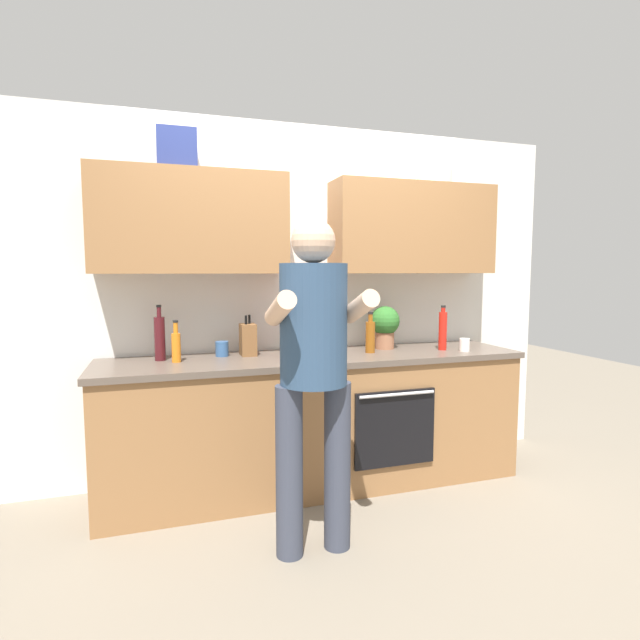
# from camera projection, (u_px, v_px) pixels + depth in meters

# --- Properties ---
(ground_plane) EXTENTS (12.00, 12.00, 0.00)m
(ground_plane) POSITION_uv_depth(u_px,v_px,m) (317.00, 484.00, 3.42)
(ground_plane) COLOR #756B5B
(back_wall_unit) EXTENTS (4.00, 0.38, 2.50)m
(back_wall_unit) POSITION_uv_depth(u_px,v_px,m) (305.00, 266.00, 3.52)
(back_wall_unit) COLOR silver
(back_wall_unit) RESTS_ON ground
(counter) EXTENTS (2.84, 0.67, 0.90)m
(counter) POSITION_uv_depth(u_px,v_px,m) (318.00, 421.00, 3.37)
(counter) COLOR olive
(counter) RESTS_ON ground
(person_standing) EXTENTS (0.49, 0.45, 1.72)m
(person_standing) POSITION_uv_depth(u_px,v_px,m) (314.00, 359.00, 2.50)
(person_standing) COLOR #383D4C
(person_standing) RESTS_ON ground
(bottle_wine) EXTENTS (0.07, 0.07, 0.35)m
(bottle_wine) POSITION_uv_depth(u_px,v_px,m) (160.00, 338.00, 3.13)
(bottle_wine) COLOR #471419
(bottle_wine) RESTS_ON counter
(bottle_soy) EXTENTS (0.06, 0.06, 0.26)m
(bottle_soy) POSITION_uv_depth(u_px,v_px,m) (320.00, 335.00, 3.55)
(bottle_soy) COLOR black
(bottle_soy) RESTS_ON counter
(bottle_syrup) EXTENTS (0.07, 0.07, 0.29)m
(bottle_syrup) POSITION_uv_depth(u_px,v_px,m) (370.00, 336.00, 3.43)
(bottle_syrup) COLOR #8C4C14
(bottle_syrup) RESTS_ON counter
(bottle_juice) EXTENTS (0.06, 0.06, 0.26)m
(bottle_juice) POSITION_uv_depth(u_px,v_px,m) (176.00, 346.00, 3.08)
(bottle_juice) COLOR orange
(bottle_juice) RESTS_ON counter
(bottle_hotsauce) EXTENTS (0.06, 0.06, 0.32)m
(bottle_hotsauce) POSITION_uv_depth(u_px,v_px,m) (443.00, 330.00, 3.56)
(bottle_hotsauce) COLOR red
(bottle_hotsauce) RESTS_ON counter
(cup_tea) EXTENTS (0.09, 0.09, 0.10)m
(cup_tea) POSITION_uv_depth(u_px,v_px,m) (222.00, 349.00, 3.30)
(cup_tea) COLOR #33598C
(cup_tea) RESTS_ON counter
(cup_stoneware) EXTENTS (0.07, 0.07, 0.09)m
(cup_stoneware) POSITION_uv_depth(u_px,v_px,m) (287.00, 346.00, 3.47)
(cup_stoneware) COLOR slate
(cup_stoneware) RESTS_ON counter
(cup_coffee) EXTENTS (0.07, 0.07, 0.09)m
(cup_coffee) POSITION_uv_depth(u_px,v_px,m) (465.00, 345.00, 3.50)
(cup_coffee) COLOR white
(cup_coffee) RESTS_ON counter
(knife_block) EXTENTS (0.10, 0.14, 0.27)m
(knife_block) POSITION_uv_depth(u_px,v_px,m) (248.00, 339.00, 3.33)
(knife_block) COLOR brown
(knife_block) RESTS_ON counter
(potted_herb) EXTENTS (0.21, 0.21, 0.31)m
(potted_herb) POSITION_uv_depth(u_px,v_px,m) (385.00, 324.00, 3.61)
(potted_herb) COLOR #9E6647
(potted_herb) RESTS_ON counter
(grocery_bag_crisps) EXTENTS (0.24, 0.22, 0.21)m
(grocery_bag_crisps) POSITION_uv_depth(u_px,v_px,m) (309.00, 342.00, 3.24)
(grocery_bag_crisps) COLOR red
(grocery_bag_crisps) RESTS_ON counter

